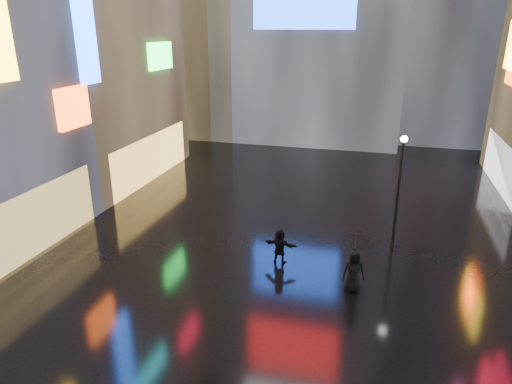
% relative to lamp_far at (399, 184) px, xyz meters
% --- Properties ---
extents(ground, '(140.00, 140.00, 0.00)m').
position_rel_lamp_far_xyz_m(ground, '(-4.54, -0.20, -2.94)').
color(ground, black).
rests_on(ground, ground).
extents(building_left_far, '(10.28, 12.00, 22.00)m').
position_rel_lamp_far_xyz_m(building_left_far, '(-20.52, 5.80, 8.04)').
color(building_left_far, black).
rests_on(building_left_far, ground).
extents(lamp_far, '(0.30, 0.30, 5.20)m').
position_rel_lamp_far_xyz_m(lamp_far, '(0.00, 0.00, 0.00)').
color(lamp_far, black).
rests_on(lamp_far, ground).
extents(pedestrian_4, '(0.97, 0.77, 1.73)m').
position_rel_lamp_far_xyz_m(pedestrian_4, '(-1.56, -4.85, -2.08)').
color(pedestrian_4, black).
rests_on(pedestrian_4, ground).
extents(pedestrian_5, '(1.49, 0.62, 1.56)m').
position_rel_lamp_far_xyz_m(pedestrian_5, '(-4.79, -3.37, -2.17)').
color(pedestrian_5, black).
rests_on(pedestrian_5, ground).
extents(umbrella_2, '(1.48, 1.48, 0.96)m').
position_rel_lamp_far_xyz_m(umbrella_2, '(-1.56, -4.85, -0.73)').
color(umbrella_2, black).
rests_on(umbrella_2, pedestrian_4).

